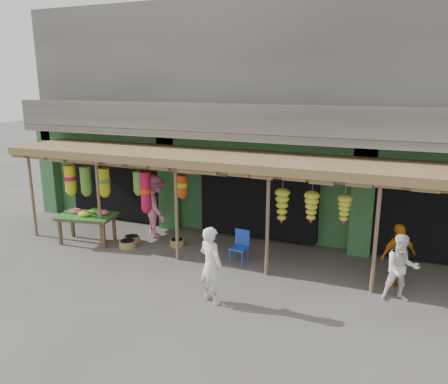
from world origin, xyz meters
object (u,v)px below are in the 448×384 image
at_px(blue_chair, 240,244).
at_px(person_front, 211,265).
at_px(person_vendor, 398,256).
at_px(person_right, 401,268).
at_px(flower_table, 88,216).
at_px(person_shopper, 155,206).

relative_size(blue_chair, person_front, 0.51).
bearing_deg(person_vendor, person_front, -6.00).
xyz_separation_m(person_right, person_vendor, (-0.08, 0.69, 0.01)).
height_order(flower_table, person_vendor, person_vendor).
bearing_deg(person_right, flower_table, 163.66).
xyz_separation_m(person_front, person_vendor, (3.71, 2.31, -0.09)).
bearing_deg(person_front, flower_table, 1.31).
xyz_separation_m(blue_chair, person_front, (0.16, -2.29, 0.37)).
relative_size(blue_chair, person_right, 0.58).
relative_size(person_front, person_right, 1.13).
bearing_deg(person_front, person_shopper, -20.59).
distance_m(person_front, person_vendor, 4.37).
xyz_separation_m(flower_table, person_right, (8.68, -0.34, -0.05)).
relative_size(person_right, person_vendor, 0.99).
bearing_deg(flower_table, person_right, -13.23).
distance_m(person_front, person_right, 4.12).
bearing_deg(person_right, blue_chair, 156.30).
xyz_separation_m(person_vendor, person_shopper, (-7.01, 0.85, 0.20)).
height_order(flower_table, person_front, person_front).
relative_size(person_right, person_shopper, 0.78).
bearing_deg(blue_chair, person_shopper, 170.44).
bearing_deg(person_shopper, flower_table, 77.35).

